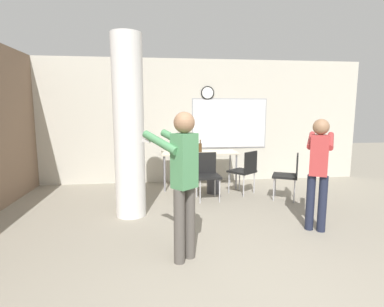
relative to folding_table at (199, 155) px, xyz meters
name	(u,v)px	position (x,y,z in m)	size (l,w,h in m)	color
wall_back	(193,122)	(-0.06, 0.62, 0.68)	(8.00, 0.15, 2.80)	beige
support_pillar	(129,128)	(-1.33, -1.59, 0.68)	(0.47, 0.47, 2.80)	white
folding_table	(199,155)	(0.00, 0.00, 0.00)	(1.62, 0.66, 0.77)	beige
bottle_on_table	(200,147)	(0.02, 0.00, 0.16)	(0.07, 0.07, 0.27)	#4C3319
waste_bin	(213,184)	(0.21, -0.50, -0.54)	(0.25, 0.25, 0.36)	#38383D
chair_table_front	(207,172)	(0.03, -0.87, -0.21)	(0.46, 0.46, 0.87)	black
chair_table_right	(245,169)	(0.83, -0.63, -0.21)	(0.62, 0.62, 0.87)	black
chair_mid_room	(289,173)	(1.53, -1.10, -0.21)	(0.59, 0.59, 0.87)	black
person_playing_side	(319,166)	(1.29, -2.50, 0.20)	(0.54, 0.65, 1.56)	#1E2338
person_playing_front	(183,175)	(-0.63, -3.11, 0.26)	(0.62, 0.65, 1.66)	#514C47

